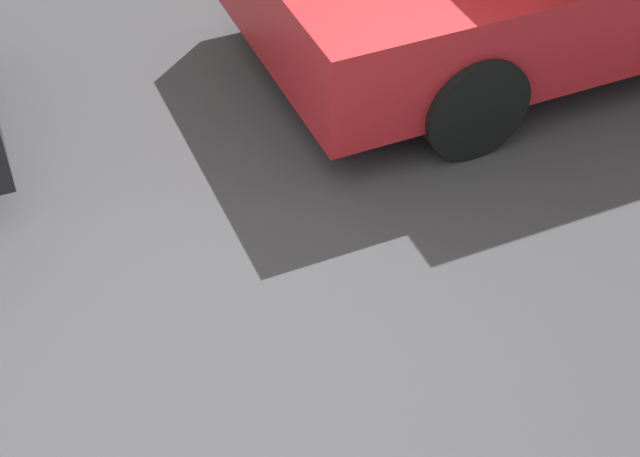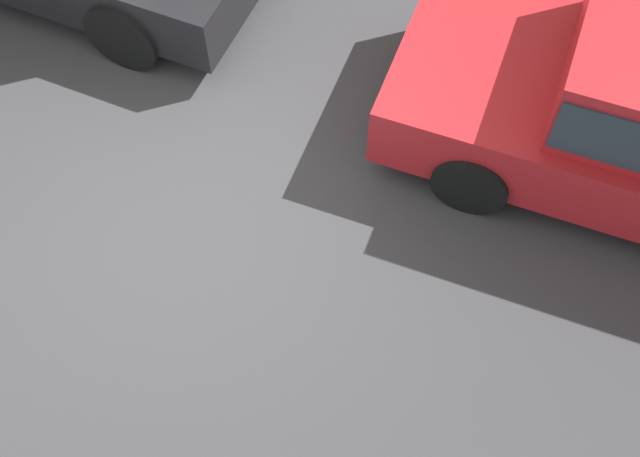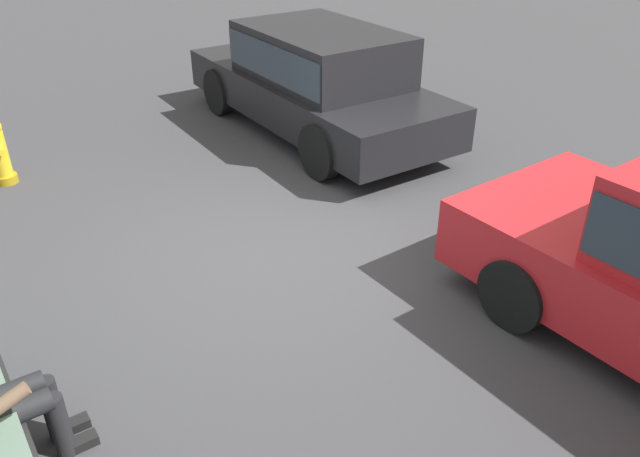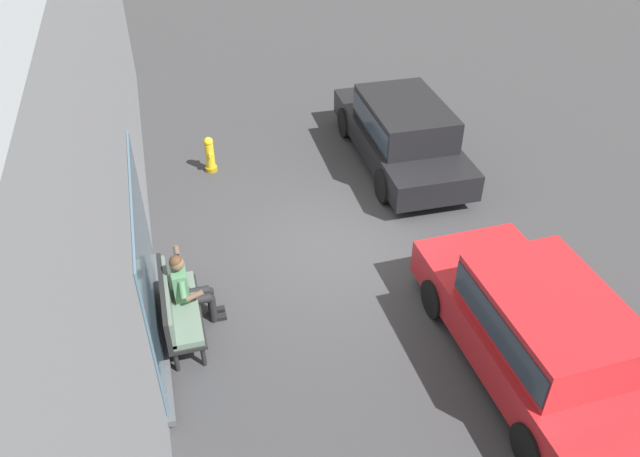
{
  "view_description": "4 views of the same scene",
  "coord_description": "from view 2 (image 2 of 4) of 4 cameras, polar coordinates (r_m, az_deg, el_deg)",
  "views": [
    {
      "loc": [
        0.33,
        2.6,
        3.44
      ],
      "look_at": [
        -0.65,
        0.24,
        1.03
      ],
      "focal_mm": 55.0,
      "sensor_mm": 36.0,
      "label": 1
    },
    {
      "loc": [
        -2.25,
        2.6,
        5.57
      ],
      "look_at": [
        -1.31,
        0.24,
        1.17
      ],
      "focal_mm": 45.0,
      "sensor_mm": 36.0,
      "label": 2
    },
    {
      "loc": [
        -4.55,
        2.6,
        3.31
      ],
      "look_at": [
        -0.95,
        0.09,
        0.78
      ],
      "focal_mm": 35.0,
      "sensor_mm": 36.0,
      "label": 3
    },
    {
      "loc": [
        -8.58,
        2.6,
        7.1
      ],
      "look_at": [
        -0.76,
        0.46,
        1.05
      ],
      "focal_mm": 35.0,
      "sensor_mm": 36.0,
      "label": 4
    }
  ],
  "objects": [
    {
      "name": "ground_plane",
      "position": [
        6.54,
        -9.95,
        0.19
      ],
      "size": [
        60.0,
        60.0,
        0.0
      ],
      "primitive_type": "plane",
      "color": "#38383A"
    }
  ]
}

